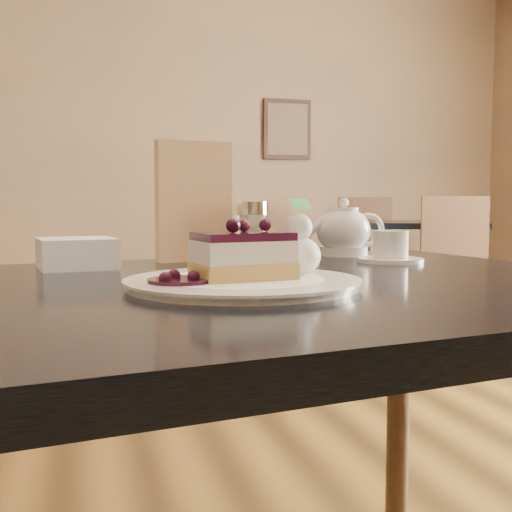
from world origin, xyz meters
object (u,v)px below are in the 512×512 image
object	(u,v)px
cheesecake_slice	(243,256)
tea_set	(352,235)
dessert_plate	(243,283)
main_table	(228,340)
bg_table_far_right	(403,316)

from	to	relation	value
cheesecake_slice	tea_set	distance (m)	0.55
cheesecake_slice	tea_set	xyz separation A→B (m)	(0.35, 0.43, 0.00)
dessert_plate	main_table	bearing A→B (deg)	98.71
tea_set	bg_table_far_right	distance (m)	3.61
dessert_plate	bg_table_far_right	world-z (taller)	dessert_plate
main_table	dessert_plate	xyz separation A→B (m)	(0.01, -0.05, 0.09)
bg_table_far_right	dessert_plate	bearing A→B (deg)	-99.86
bg_table_far_right	main_table	bearing A→B (deg)	-100.36
main_table	cheesecake_slice	size ratio (longest dim) A/B	9.94
dessert_plate	cheesecake_slice	world-z (taller)	cheesecake_slice
dessert_plate	tea_set	bearing A→B (deg)	50.39
main_table	bg_table_far_right	world-z (taller)	main_table
cheesecake_slice	bg_table_far_right	size ratio (longest dim) A/B	0.07
cheesecake_slice	tea_set	world-z (taller)	tea_set
dessert_plate	cheesecake_slice	bearing A→B (deg)	180.00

